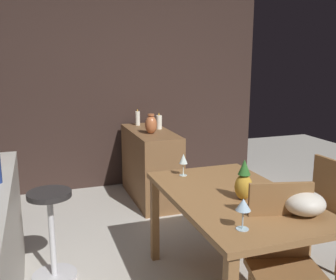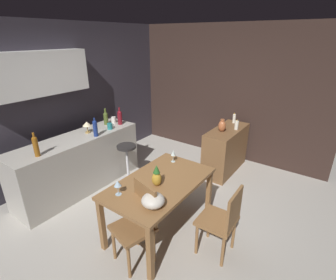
{
  "view_description": "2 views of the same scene",
  "coord_description": "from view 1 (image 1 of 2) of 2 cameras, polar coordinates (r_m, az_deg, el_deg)",
  "views": [
    {
      "loc": [
        -2.3,
        1.0,
        1.65
      ],
      "look_at": [
        0.43,
        0.05,
        1.02
      ],
      "focal_mm": 41.24,
      "sensor_mm": 36.0,
      "label": 1
    },
    {
      "loc": [
        -2.2,
        -1.82,
        2.37
      ],
      "look_at": [
        0.61,
        0.19,
        0.93
      ],
      "focal_mm": 26.88,
      "sensor_mm": 36.0,
      "label": 2
    }
  ],
  "objects": [
    {
      "name": "wine_glass_right",
      "position": [
        2.11,
        11.07,
        -9.5
      ],
      "size": [
        0.08,
        0.08,
        0.17
      ],
      "color": "silver",
      "rests_on": "dining_table"
    },
    {
      "name": "pillar_candle_short",
      "position": [
        4.51,
        -1.34,
        2.65
      ],
      "size": [
        0.07,
        0.07,
        0.19
      ],
      "color": "white",
      "rests_on": "sideboard_cabinet"
    },
    {
      "name": "vase_copper",
      "position": [
        4.23,
        -2.53,
        2.32
      ],
      "size": [
        0.13,
        0.13,
        0.22
      ],
      "color": "#B26038",
      "rests_on": "sideboard_cabinet"
    },
    {
      "name": "chair_near_window",
      "position": [
        2.4,
        16.79,
        -16.67
      ],
      "size": [
        0.49,
        0.49,
        0.94
      ],
      "color": "olive",
      "rests_on": "ground_plane"
    },
    {
      "name": "wine_glass_left",
      "position": [
        2.99,
        2.29,
        -2.9
      ],
      "size": [
        0.07,
        0.07,
        0.17
      ],
      "color": "silver",
      "rests_on": "dining_table"
    },
    {
      "name": "pineapple_centerpiece",
      "position": [
        2.55,
        11.13,
        -6.18
      ],
      "size": [
        0.12,
        0.12,
        0.27
      ],
      "color": "gold",
      "rests_on": "dining_table"
    },
    {
      "name": "wall_side_right",
      "position": [
        4.91,
        -11.0,
        7.91
      ],
      "size": [
        0.1,
        4.4,
        2.6
      ],
      "primitive_type": "cube",
      "color": "#33231E",
      "rests_on": "ground_plane"
    },
    {
      "name": "dining_table",
      "position": [
        2.68,
        9.62,
        -9.79
      ],
      "size": [
        1.38,
        0.82,
        0.74
      ],
      "color": "olive",
      "rests_on": "ground_plane"
    },
    {
      "name": "fruit_bowl",
      "position": [
        2.42,
        19.49,
        -8.76
      ],
      "size": [
        0.24,
        0.24,
        0.14
      ],
      "primitive_type": "ellipsoid",
      "color": "beige",
      "rests_on": "dining_table"
    },
    {
      "name": "chair_by_doorway",
      "position": [
        3.25,
        21.21,
        -9.66
      ],
      "size": [
        0.41,
        0.41,
        0.88
      ],
      "color": "olive",
      "rests_on": "ground_plane"
    },
    {
      "name": "pillar_candle_tall",
      "position": [
        4.77,
        -4.51,
        3.21
      ],
      "size": [
        0.06,
        0.06,
        0.2
      ],
      "color": "white",
      "rests_on": "sideboard_cabinet"
    },
    {
      "name": "sideboard_cabinet",
      "position": [
        4.51,
        -2.6,
        -3.74
      ],
      "size": [
        1.1,
        0.44,
        0.82
      ],
      "primitive_type": "cube",
      "color": "brown",
      "rests_on": "ground_plane"
    },
    {
      "name": "bar_stool",
      "position": [
        3.07,
        -16.79,
        -13.02
      ],
      "size": [
        0.34,
        0.34,
        0.69
      ],
      "color": "#262323",
      "rests_on": "ground_plane"
    }
  ]
}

